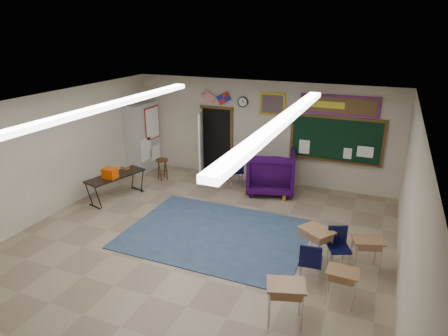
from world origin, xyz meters
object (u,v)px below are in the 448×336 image
at_px(wooden_stool, 162,169).
at_px(folding_table, 116,186).
at_px(student_desk_front_left, 316,244).
at_px(wingback_armchair, 271,172).
at_px(student_desk_front_right, 366,253).

bearing_deg(wooden_stool, folding_table, -103.27).
distance_m(student_desk_front_left, wooden_stool, 5.86).
xyz_separation_m(wingback_armchair, student_desk_front_left, (1.85, -3.14, -0.19)).
height_order(wingback_armchair, student_desk_front_left, wingback_armchair).
relative_size(student_desk_front_left, student_desk_front_right, 1.15).
distance_m(wingback_armchair, student_desk_front_left, 3.65).
bearing_deg(student_desk_front_right, folding_table, 153.17).
bearing_deg(wingback_armchair, student_desk_front_left, 105.85).
bearing_deg(wooden_stool, student_desk_front_left, -28.18).
relative_size(wingback_armchair, student_desk_front_left, 1.71).
bearing_deg(folding_table, student_desk_front_right, 7.06).
bearing_deg(student_desk_front_right, wooden_stool, 137.82).
bearing_deg(student_desk_front_left, wooden_stool, -174.52).
relative_size(student_desk_front_left, folding_table, 0.44).
height_order(wingback_armchair, wooden_stool, wingback_armchair).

